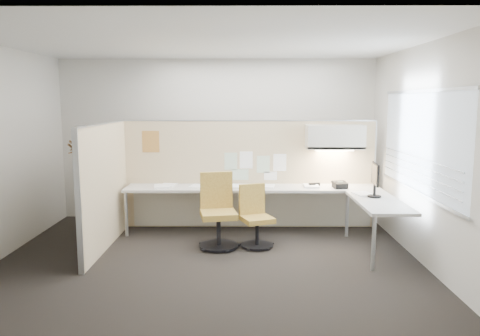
{
  "coord_description": "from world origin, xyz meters",
  "views": [
    {
      "loc": [
        0.45,
        -5.99,
        2.07
      ],
      "look_at": [
        0.41,
        0.8,
        1.1
      ],
      "focal_mm": 35.0,
      "sensor_mm": 36.0,
      "label": 1
    }
  ],
  "objects_px": {
    "chair_left": "(218,213)",
    "monitor": "(375,178)",
    "chair_right": "(255,218)",
    "phone": "(340,185)",
    "desk": "(274,197)"
  },
  "relations": [
    {
      "from": "desk",
      "to": "monitor",
      "type": "bearing_deg",
      "value": -25.29
    },
    {
      "from": "chair_right",
      "to": "monitor",
      "type": "height_order",
      "value": "monitor"
    },
    {
      "from": "chair_left",
      "to": "phone",
      "type": "bearing_deg",
      "value": 8.97
    },
    {
      "from": "chair_left",
      "to": "chair_right",
      "type": "distance_m",
      "value": 0.54
    },
    {
      "from": "chair_left",
      "to": "monitor",
      "type": "height_order",
      "value": "monitor"
    },
    {
      "from": "chair_right",
      "to": "monitor",
      "type": "distance_m",
      "value": 1.78
    },
    {
      "from": "phone",
      "to": "chair_right",
      "type": "bearing_deg",
      "value": -165.66
    },
    {
      "from": "monitor",
      "to": "chair_right",
      "type": "bearing_deg",
      "value": 93.6
    },
    {
      "from": "chair_right",
      "to": "phone",
      "type": "bearing_deg",
      "value": 3.7
    },
    {
      "from": "monitor",
      "to": "phone",
      "type": "distance_m",
      "value": 0.8
    },
    {
      "from": "chair_left",
      "to": "chair_right",
      "type": "xyz_separation_m",
      "value": [
        0.54,
        0.03,
        -0.08
      ]
    },
    {
      "from": "chair_left",
      "to": "chair_right",
      "type": "bearing_deg",
      "value": -7.24
    },
    {
      "from": "desk",
      "to": "phone",
      "type": "height_order",
      "value": "phone"
    },
    {
      "from": "monitor",
      "to": "chair_left",
      "type": "bearing_deg",
      "value": 94.83
    },
    {
      "from": "desk",
      "to": "monitor",
      "type": "distance_m",
      "value": 1.57
    }
  ]
}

